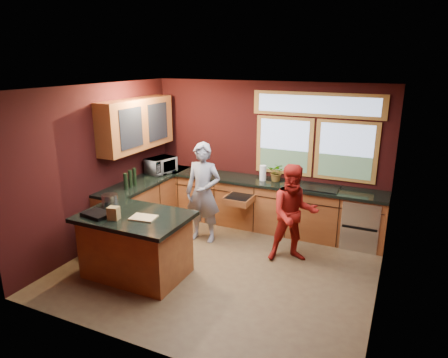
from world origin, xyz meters
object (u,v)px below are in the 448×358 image
Objects in this scene: person_grey at (203,193)px; person_red at (294,214)px; cutting_board at (144,218)px; stock_pot at (110,200)px; island at (136,245)px.

person_grey reaches higher than person_red.
cutting_board is (-1.75, -1.45, 0.17)m from person_red.
stock_pot is at bearing 179.96° from person_red.
person_grey is at bearing 150.77° from person_red.
stock_pot is (-2.50, -1.25, 0.25)m from person_red.
person_red is at bearing 26.51° from stock_pot.
cutting_board is (-0.14, -1.52, 0.08)m from person_grey.
person_grey is 7.26× the size of stock_pot.
person_red is at bearing -6.40° from person_grey.
island is at bearing -106.61° from person_grey.
cutting_board is at bearing -98.87° from person_grey.
cutting_board is 0.78m from stock_pot.
island is 0.80m from stock_pot.
person_red is at bearing 35.60° from island.
cutting_board is 1.46× the size of stock_pot.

